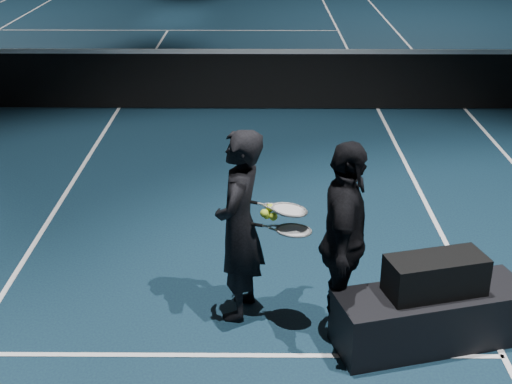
% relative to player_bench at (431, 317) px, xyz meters
% --- Properties ---
extents(floor, '(36.00, 36.00, 0.00)m').
position_rel_player_bench_xyz_m(floor, '(-3.58, 6.20, -0.22)').
color(floor, black).
rests_on(floor, ground).
extents(court_lines, '(10.98, 23.78, 0.01)m').
position_rel_player_bench_xyz_m(court_lines, '(-3.58, 6.20, -0.22)').
color(court_lines, white).
rests_on(court_lines, floor).
extents(net_mesh, '(12.80, 0.02, 0.86)m').
position_rel_player_bench_xyz_m(net_mesh, '(-3.58, 6.20, 0.23)').
color(net_mesh, black).
rests_on(net_mesh, floor).
extents(net_tape, '(12.80, 0.03, 0.07)m').
position_rel_player_bench_xyz_m(net_tape, '(-3.58, 6.20, 0.69)').
color(net_tape, white).
rests_on(net_tape, net_mesh).
extents(player_bench, '(1.58, 0.87, 0.45)m').
position_rel_player_bench_xyz_m(player_bench, '(0.00, 0.00, 0.00)').
color(player_bench, black).
rests_on(player_bench, floor).
extents(racket_bag, '(0.81, 0.50, 0.30)m').
position_rel_player_bench_xyz_m(racket_bag, '(0.00, 0.00, 0.37)').
color(racket_bag, black).
rests_on(racket_bag, player_bench).
extents(bag_signature, '(0.34, 0.09, 0.10)m').
position_rel_player_bench_xyz_m(bag_signature, '(0.00, -0.16, 0.37)').
color(bag_signature, white).
rests_on(bag_signature, racket_bag).
extents(player_a, '(0.51, 0.66, 1.61)m').
position_rel_player_bench_xyz_m(player_a, '(-1.49, 0.41, 0.58)').
color(player_a, black).
rests_on(player_a, floor).
extents(player_b, '(0.51, 0.98, 1.61)m').
position_rel_player_bench_xyz_m(player_b, '(-0.68, 0.15, 0.58)').
color(player_b, black).
rests_on(player_b, floor).
extents(racket_lower, '(0.71, 0.42, 0.03)m').
position_rel_player_bench_xyz_m(racket_lower, '(-1.06, 0.27, 0.61)').
color(racket_lower, black).
rests_on(racket_lower, player_a).
extents(racket_upper, '(0.71, 0.38, 0.10)m').
position_rel_player_bench_xyz_m(racket_upper, '(-1.10, 0.32, 0.76)').
color(racket_upper, black).
rests_on(racket_upper, player_b).
extents(tennis_balls, '(0.12, 0.10, 0.12)m').
position_rel_player_bench_xyz_m(tennis_balls, '(-1.25, 0.34, 0.72)').
color(tennis_balls, '#A5C028').
rests_on(tennis_balls, racket_upper).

